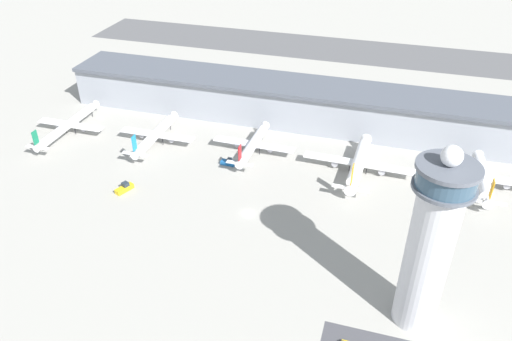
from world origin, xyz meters
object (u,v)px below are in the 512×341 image
at_px(airplane_gate_echo, 483,178).
at_px(service_truck_fuel, 125,188).
at_px(control_tower, 430,244).
at_px(service_truck_catering, 228,162).
at_px(airplane_gate_charlie, 253,144).
at_px(airplane_gate_delta, 359,163).
at_px(airplane_gate_alpha, 69,125).
at_px(airplane_gate_bravo, 156,134).

relative_size(airplane_gate_echo, service_truck_fuel, 5.60).
bearing_deg(control_tower, service_truck_fuel, 163.49).
relative_size(service_truck_catering, service_truck_fuel, 0.79).
xyz_separation_m(airplane_gate_charlie, service_truck_fuel, (-36.39, -38.12, -3.16)).
bearing_deg(airplane_gate_delta, control_tower, -71.35).
bearing_deg(airplane_gate_echo, airplane_gate_charlie, -179.80).
relative_size(control_tower, airplane_gate_alpha, 1.19).
bearing_deg(airplane_gate_alpha, airplane_gate_echo, 2.46).
xyz_separation_m(airplane_gate_charlie, service_truck_catering, (-6.83, -10.84, -3.33)).
height_order(airplane_gate_charlie, airplane_gate_delta, airplane_gate_delta).
relative_size(control_tower, airplane_gate_echo, 1.27).
xyz_separation_m(airplane_gate_charlie, airplane_gate_echo, (85.33, 0.30, -0.04)).
height_order(airplane_gate_alpha, airplane_gate_bravo, airplane_gate_bravo).
relative_size(control_tower, service_truck_catering, 8.97).
height_order(airplane_gate_delta, airplane_gate_echo, airplane_gate_delta).
height_order(airplane_gate_alpha, service_truck_catering, airplane_gate_alpha).
bearing_deg(service_truck_catering, airplane_gate_echo, 6.90).
bearing_deg(airplane_gate_alpha, service_truck_catering, -3.18).
bearing_deg(service_truck_catering, airplane_gate_bravo, 168.89).
bearing_deg(airplane_gate_alpha, airplane_gate_delta, 2.10).
xyz_separation_m(airplane_gate_bravo, airplane_gate_charlie, (40.36, 4.26, -0.30)).
bearing_deg(airplane_gate_bravo, airplane_gate_delta, 1.34).
relative_size(control_tower, airplane_gate_bravo, 1.43).
relative_size(airplane_gate_bravo, airplane_gate_charlie, 1.07).
bearing_deg(airplane_gate_delta, airplane_gate_alpha, -177.90).
xyz_separation_m(airplane_gate_echo, service_truck_fuel, (-121.72, -38.42, -3.12)).
bearing_deg(airplane_gate_echo, service_truck_fuel, -162.48).
relative_size(airplane_gate_alpha, service_truck_fuel, 5.94).
distance_m(airplane_gate_charlie, airplane_gate_echo, 85.33).
height_order(airplane_gate_echo, service_truck_fuel, airplane_gate_echo).
bearing_deg(service_truck_catering, airplane_gate_charlie, 57.81).
xyz_separation_m(control_tower, airplane_gate_alpha, (-143.75, 61.07, -20.75)).
distance_m(airplane_gate_alpha, airplane_gate_bravo, 39.53).
relative_size(control_tower, airplane_gate_delta, 1.23).
bearing_deg(service_truck_fuel, airplane_gate_delta, 24.59).
bearing_deg(airplane_gate_echo, airplane_gate_alpha, -177.54).
distance_m(airplane_gate_bravo, service_truck_fuel, 34.27).
bearing_deg(airplane_gate_bravo, airplane_gate_echo, 2.08).
relative_size(airplane_gate_echo, service_truck_catering, 7.07).
bearing_deg(service_truck_fuel, control_tower, -16.51).
distance_m(airplane_gate_delta, service_truck_catering, 49.51).
bearing_deg(control_tower, airplane_gate_echo, 72.58).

